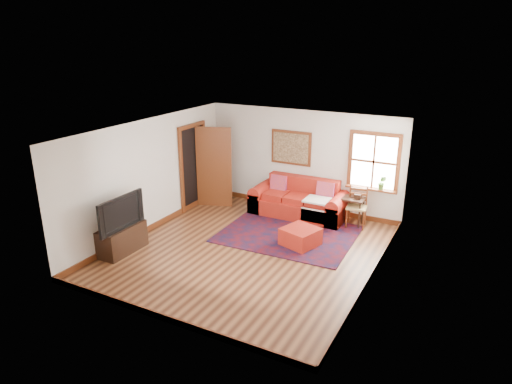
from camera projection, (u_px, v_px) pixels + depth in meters
The scene contains 13 objects.
ground at pixel (249, 251), 9.32m from camera, with size 5.50×5.50×0.00m, color #462212.
room_envelope at pixel (249, 173), 8.79m from camera, with size 5.04×5.54×2.52m.
window at pixel (374, 168), 10.37m from camera, with size 1.18×0.20×1.38m.
doorway at pixel (206, 166), 11.43m from camera, with size 0.89×1.08×2.14m.
framed_artwork at pixel (291, 148), 11.22m from camera, with size 1.05×0.07×0.85m.
persian_rug at pixel (288, 234), 10.09m from camera, with size 2.85×2.28×0.02m, color #500B11.
red_leather_sofa at pixel (299, 203), 11.09m from camera, with size 2.30×0.95×0.90m.
red_ottoman at pixel (300, 237), 9.51m from camera, with size 0.66×0.66×0.38m, color #AB2216.
side_table at pixel (352, 203), 10.45m from camera, with size 0.54×0.41×0.65m.
ladder_back_chair at pixel (357, 205), 10.40m from camera, with size 0.49×0.48×0.94m.
media_cabinet at pixel (122, 239), 9.20m from camera, with size 0.46×1.02×0.56m, color black.
television at pixel (117, 212), 8.92m from camera, with size 1.18×0.15×0.68m, color black.
candle_hurricane at pixel (137, 216), 9.41m from camera, with size 0.12×0.12×0.18m.
Camera 1 is at (4.05, -7.38, 4.18)m, focal length 32.00 mm.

